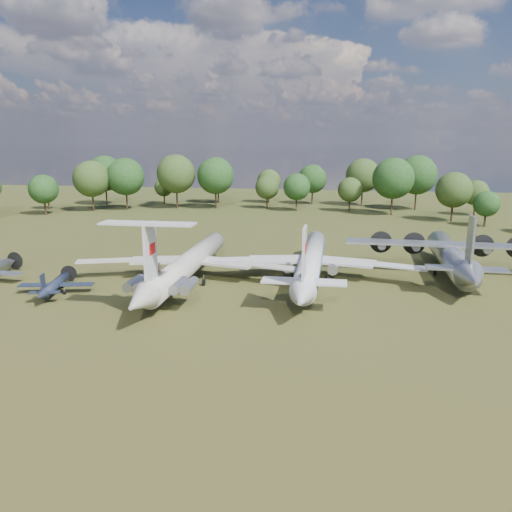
% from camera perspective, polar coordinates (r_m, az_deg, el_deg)
% --- Properties ---
extents(ground, '(300.00, 300.00, 0.00)m').
position_cam_1_polar(ground, '(74.17, -9.30, -3.25)').
color(ground, '#253E14').
rests_on(ground, ground).
extents(il62_airliner, '(35.75, 46.19, 4.49)m').
position_cam_1_polar(il62_airliner, '(74.90, -7.64, -1.26)').
color(il62_airliner, silver).
rests_on(il62_airliner, ground).
extents(tu104_jet, '(34.27, 45.59, 4.55)m').
position_cam_1_polar(tu104_jet, '(75.79, 6.28, -1.03)').
color(tu104_jet, white).
rests_on(tu104_jet, ground).
extents(an12_transport, '(33.48, 37.22, 4.80)m').
position_cam_1_polar(an12_transport, '(83.88, 21.33, -0.40)').
color(an12_transport, '#95989C').
rests_on(an12_transport, ground).
extents(small_prop_west, '(12.85, 15.59, 2.01)m').
position_cam_1_polar(small_prop_west, '(73.96, -21.94, -3.29)').
color(small_prop_west, black).
rests_on(small_prop_west, ground).
extents(person_on_il62, '(0.60, 0.43, 1.55)m').
position_cam_1_polar(person_on_il62, '(62.60, -10.97, -1.37)').
color(person_on_il62, olive).
rests_on(person_on_il62, il62_airliner).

